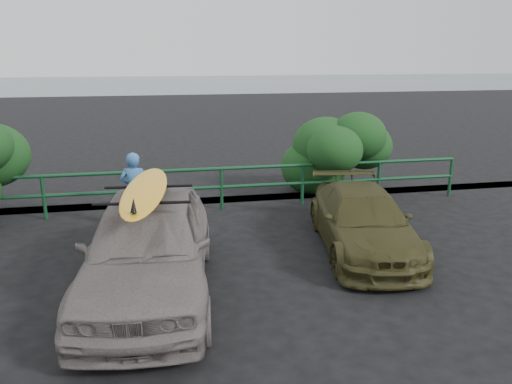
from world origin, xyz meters
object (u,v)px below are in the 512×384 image
(sedan, at_px, (149,246))
(surfboard, at_px, (145,190))
(olive_vehicle, at_px, (363,221))
(man, at_px, (135,191))
(guardrail, at_px, (179,190))

(sedan, bearing_deg, surfboard, 0.00)
(olive_vehicle, bearing_deg, surfboard, -155.81)
(olive_vehicle, xyz_separation_m, man, (-4.26, 2.05, 0.26))
(olive_vehicle, xyz_separation_m, surfboard, (-3.94, -1.08, 1.10))
(man, bearing_deg, guardrail, -120.80)
(guardrail, distance_m, olive_vehicle, 4.49)
(guardrail, xyz_separation_m, surfboard, (-0.63, -4.12, 1.15))
(olive_vehicle, bearing_deg, guardrail, 146.15)
(sedan, bearing_deg, olive_vehicle, 20.78)
(man, distance_m, surfboard, 3.26)
(guardrail, xyz_separation_m, man, (-0.96, -0.99, 0.31))
(olive_vehicle, bearing_deg, sedan, -155.81)
(guardrail, height_order, surfboard, surfboard)
(guardrail, relative_size, olive_vehicle, 3.55)
(sedan, relative_size, man, 2.81)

